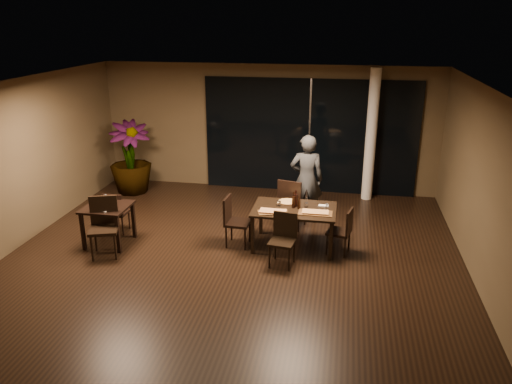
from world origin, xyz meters
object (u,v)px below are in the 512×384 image
at_px(chair_side_far, 115,211).
at_px(bottle_a, 294,200).
at_px(chair_main_far, 291,201).
at_px(diner, 306,179).
at_px(bottle_c, 296,198).
at_px(chair_main_near, 283,236).
at_px(potted_plant, 130,158).
at_px(bottle_b, 299,202).
at_px(main_table, 294,212).
at_px(side_table, 107,212).
at_px(chair_main_left, 233,218).
at_px(chair_main_right, 343,229).
at_px(chair_side_near, 104,223).

distance_m(chair_side_far, bottle_a, 3.49).
bearing_deg(chair_main_far, diner, -106.35).
bearing_deg(chair_side_far, bottle_c, -178.46).
xyz_separation_m(chair_main_near, potted_plant, (-4.05, 3.00, 0.36)).
bearing_deg(bottle_a, potted_plant, 151.39).
bearing_deg(bottle_c, bottle_b, -58.03).
relative_size(diner, potted_plant, 1.07).
bearing_deg(diner, main_table, 79.58).
height_order(potted_plant, bottle_a, potted_plant).
height_order(main_table, bottle_a, bottle_a).
bearing_deg(chair_side_far, side_table, 98.69).
xyz_separation_m(chair_main_left, potted_plant, (-3.05, 2.43, 0.34)).
relative_size(bottle_a, bottle_c, 0.95).
distance_m(main_table, potted_plant, 4.75).
xyz_separation_m(chair_main_left, bottle_b, (1.19, 0.13, 0.35)).
bearing_deg(potted_plant, bottle_b, -28.50).
relative_size(chair_main_far, potted_plant, 0.60).
relative_size(potted_plant, bottle_c, 5.53).
height_order(chair_main_right, bottle_a, bottle_a).
xyz_separation_m(chair_main_near, chair_main_left, (-1.00, 0.57, 0.02)).
distance_m(chair_main_far, bottle_c, 0.77).
xyz_separation_m(potted_plant, bottle_c, (4.17, -2.18, 0.04)).
distance_m(main_table, chair_main_right, 0.92).
height_order(side_table, bottle_c, bottle_c).
distance_m(chair_side_far, bottle_c, 3.52).
distance_m(side_table, diner, 3.92).
bearing_deg(side_table, diner, 26.26).
bearing_deg(chair_main_right, main_table, -86.30).
xyz_separation_m(main_table, chair_main_left, (-1.10, -0.13, -0.15)).
relative_size(main_table, chair_main_far, 1.44).
xyz_separation_m(side_table, bottle_b, (3.48, 0.49, 0.25)).
xyz_separation_m(chair_side_far, bottle_c, (3.49, 0.15, 0.44)).
bearing_deg(chair_main_right, bottle_b, -86.86).
relative_size(chair_main_right, bottle_b, 3.43).
bearing_deg(potted_plant, chair_main_far, -20.55).
relative_size(chair_side_near, potted_plant, 0.61).
distance_m(chair_main_far, chair_side_near, 3.56).
bearing_deg(main_table, diner, 84.98).
xyz_separation_m(side_table, bottle_a, (3.38, 0.54, 0.28)).
xyz_separation_m(chair_side_near, potted_plant, (-0.88, 3.18, 0.27)).
bearing_deg(chair_main_far, chair_main_near, 104.77).
height_order(chair_main_near, bottle_c, bottle_c).
height_order(chair_main_right, bottle_b, bottle_b).
xyz_separation_m(chair_main_left, bottle_c, (1.11, 0.25, 0.38)).
height_order(potted_plant, bottle_c, potted_plant).
bearing_deg(bottle_c, main_table, -94.21).
bearing_deg(chair_main_right, chair_main_near, -47.86).
bearing_deg(chair_main_near, chair_main_right, 37.50).
relative_size(chair_main_far, chair_main_right, 1.22).
height_order(side_table, chair_side_far, chair_side_far).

